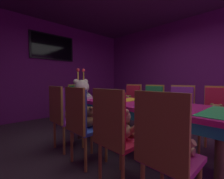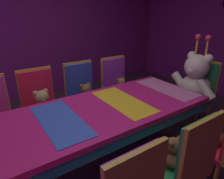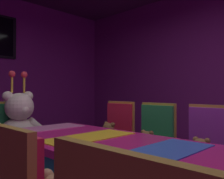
% 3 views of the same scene
% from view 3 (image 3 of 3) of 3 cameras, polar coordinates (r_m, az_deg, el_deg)
% --- Properties ---
extents(banquet_table, '(0.90, 2.39, 0.75)m').
position_cam_3_polar(banquet_table, '(1.75, 2.13, -15.28)').
color(banquet_table, '#C61E72').
rests_on(banquet_table, ground_plane).
extents(chair_right_1, '(0.42, 0.41, 0.98)m').
position_cam_3_polar(chair_right_1, '(2.32, 21.52, -13.07)').
color(chair_right_1, purple).
rests_on(chair_right_1, ground_plane).
extents(teddy_right_1, '(0.22, 0.28, 0.26)m').
position_cam_3_polar(teddy_right_1, '(2.20, 20.04, -14.44)').
color(teddy_right_1, olive).
rests_on(teddy_right_1, chair_right_1).
extents(chair_right_2, '(0.42, 0.41, 0.98)m').
position_cam_3_polar(chair_right_2, '(2.59, 9.89, -11.77)').
color(chair_right_2, '#268C4C').
rests_on(chair_right_2, ground_plane).
extents(teddy_right_2, '(0.21, 0.28, 0.26)m').
position_cam_3_polar(teddy_right_2, '(2.48, 7.99, -12.88)').
color(teddy_right_2, brown).
rests_on(teddy_right_2, chair_right_2).
extents(chair_right_3, '(0.42, 0.41, 0.98)m').
position_cam_3_polar(chair_right_3, '(2.95, 1.08, -10.41)').
color(chair_right_3, red).
rests_on(chair_right_3, ground_plane).
extents(teddy_right_3, '(0.24, 0.31, 0.29)m').
position_cam_3_polar(teddy_right_3, '(2.85, -0.94, -11.01)').
color(teddy_right_3, brown).
rests_on(teddy_right_3, chair_right_3).
extents(throne_chair, '(0.41, 0.42, 0.98)m').
position_cam_3_polar(throne_chair, '(3.18, -22.12, -9.65)').
color(throne_chair, '#268C4C').
rests_on(throne_chair, ground_plane).
extents(king_teddy_bear, '(0.69, 0.53, 0.88)m').
position_cam_3_polar(king_teddy_bear, '(3.01, -20.81, -7.41)').
color(king_teddy_bear, silver).
rests_on(king_teddy_bear, throne_chair).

